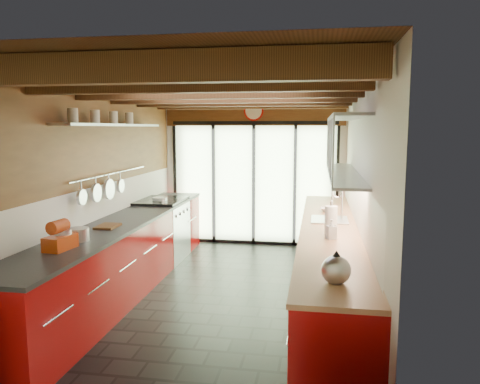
{
  "coord_description": "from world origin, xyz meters",
  "views": [
    {
      "loc": [
        1.12,
        -5.43,
        2.06
      ],
      "look_at": [
        0.14,
        0.4,
        1.25
      ],
      "focal_mm": 35.0,
      "sensor_mm": 36.0,
      "label": 1
    }
  ],
  "objects_px": {
    "stand_mixer": "(61,238)",
    "bowl": "(328,210)",
    "paper_towel": "(331,220)",
    "soap_bottle": "(331,229)",
    "kettle": "(336,268)"
  },
  "relations": [
    {
      "from": "stand_mixer",
      "to": "bowl",
      "type": "bearing_deg",
      "value": 44.1
    },
    {
      "from": "paper_towel",
      "to": "kettle",
      "type": "bearing_deg",
      "value": -90.0
    },
    {
      "from": "kettle",
      "to": "bowl",
      "type": "relative_size",
      "value": 1.2
    },
    {
      "from": "stand_mixer",
      "to": "paper_towel",
      "type": "distance_m",
      "value": 2.76
    },
    {
      "from": "paper_towel",
      "to": "soap_bottle",
      "type": "xyz_separation_m",
      "value": [
        0.0,
        -0.22,
        -0.05
      ]
    },
    {
      "from": "paper_towel",
      "to": "bowl",
      "type": "bearing_deg",
      "value": 90.0
    },
    {
      "from": "paper_towel",
      "to": "soap_bottle",
      "type": "bearing_deg",
      "value": -90.0
    },
    {
      "from": "stand_mixer",
      "to": "bowl",
      "type": "xyz_separation_m",
      "value": [
        2.54,
        2.46,
        -0.09
      ]
    },
    {
      "from": "soap_bottle",
      "to": "paper_towel",
      "type": "bearing_deg",
      "value": 90.0
    },
    {
      "from": "bowl",
      "to": "stand_mixer",
      "type": "bearing_deg",
      "value": -135.9
    },
    {
      "from": "stand_mixer",
      "to": "bowl",
      "type": "distance_m",
      "value": 3.54
    },
    {
      "from": "paper_towel",
      "to": "bowl",
      "type": "xyz_separation_m",
      "value": [
        0.0,
        1.39,
        -0.12
      ]
    },
    {
      "from": "stand_mixer",
      "to": "paper_towel",
      "type": "relative_size",
      "value": 0.93
    },
    {
      "from": "kettle",
      "to": "paper_towel",
      "type": "relative_size",
      "value": 0.75
    },
    {
      "from": "soap_bottle",
      "to": "kettle",
      "type": "bearing_deg",
      "value": -90.0
    }
  ]
}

